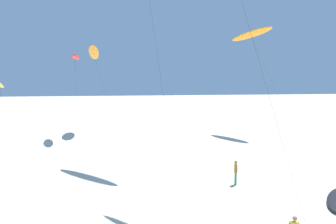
% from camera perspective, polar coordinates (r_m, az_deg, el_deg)
% --- Properties ---
extents(flying_kite_0, '(3.79, 6.54, 12.03)m').
position_cam_1_polar(flying_kite_0, '(51.49, -11.27, 8.90)').
color(flying_kite_0, orange).
rests_on(flying_kite_0, ground).
extents(flying_kite_2, '(3.01, 9.07, 7.21)m').
position_cam_1_polar(flying_kite_2, '(42.94, -24.26, 3.81)').
color(flying_kite_2, yellow).
rests_on(flying_kite_2, ground).
extents(flying_kite_4, '(4.74, 12.04, 13.93)m').
position_cam_1_polar(flying_kite_4, '(50.44, 12.58, 11.48)').
color(flying_kite_4, orange).
rests_on(flying_kite_4, ground).
extents(flying_kite_5, '(1.97, 11.39, 10.40)m').
position_cam_1_polar(flying_kite_5, '(46.64, -13.98, 8.17)').
color(flying_kite_5, red).
rests_on(flying_kite_5, ground).
extents(person_near_right, '(0.26, 0.50, 1.72)m').
position_cam_1_polar(person_near_right, '(26.86, 10.28, -8.94)').
color(person_near_right, '#338E56').
rests_on(person_near_right, ground).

